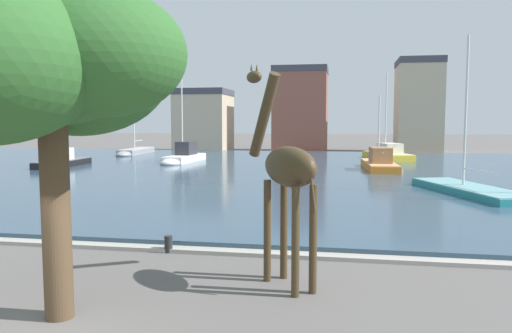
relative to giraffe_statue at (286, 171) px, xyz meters
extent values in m
cube|color=#334C60|center=(-3.93, 26.02, -2.60)|extent=(84.78, 46.64, 0.26)
cube|color=#ADA89E|center=(-3.93, 2.45, -2.67)|extent=(84.78, 0.50, 0.12)
cylinder|color=#42331E|center=(-0.47, 0.21, -1.49)|extent=(0.18, 0.18, 2.48)
cylinder|color=#42331E|center=(-0.11, 0.51, -1.49)|extent=(0.18, 0.18, 2.48)
cylinder|color=#42331E|center=(0.31, -0.76, -1.49)|extent=(0.18, 0.18, 2.48)
cylinder|color=#42331E|center=(0.67, -0.46, -1.49)|extent=(0.18, 0.18, 2.48)
ellipsoid|color=#42331E|center=(0.10, -0.13, 0.10)|extent=(1.76, 1.95, 0.95)
cylinder|color=#42331E|center=(-0.65, 0.81, 1.29)|extent=(1.02, 1.18, 2.12)
ellipsoid|color=#42331E|center=(-0.98, 1.22, 2.28)|extent=(0.61, 0.65, 0.32)
cone|color=#42331E|center=(-1.04, 1.17, 2.53)|extent=(0.07, 0.07, 0.18)
cone|color=#42331E|center=(-0.92, 1.27, 2.53)|extent=(0.07, 0.07, 0.18)
cylinder|color=#42331E|center=(0.67, -0.84, -0.29)|extent=(0.21, 0.24, 1.00)
cube|color=white|center=(-12.90, 31.33, -2.33)|extent=(2.18, 6.58, 0.81)
ellipsoid|color=white|center=(-13.04, 28.25, -2.33)|extent=(1.80, 2.35, 0.77)
cube|color=silver|center=(-12.90, 31.33, -1.90)|extent=(2.14, 6.45, 0.06)
cube|color=#333338|center=(-12.88, 31.82, -1.27)|extent=(1.43, 2.33, 1.19)
cylinder|color=silver|center=(-12.92, 30.84, 2.43)|extent=(0.12, 0.12, 8.72)
cylinder|color=silver|center=(-12.87, 31.98, -1.03)|extent=(0.18, 2.28, 0.08)
cube|color=orange|center=(3.94, 27.25, -2.36)|extent=(2.52, 7.74, 0.75)
ellipsoid|color=orange|center=(3.72, 30.87, -2.36)|extent=(2.02, 2.78, 0.71)
cube|color=#E2A56E|center=(3.94, 27.25, -1.95)|extent=(2.47, 7.59, 0.06)
cube|color=#9E7047|center=(3.97, 26.68, -1.36)|extent=(1.60, 2.75, 1.14)
cylinder|color=silver|center=(3.91, 27.82, 0.59)|extent=(0.12, 0.12, 5.14)
cylinder|color=silver|center=(3.99, 26.49, -1.08)|extent=(0.24, 2.67, 0.08)
cube|color=black|center=(-21.15, 25.19, -2.36)|extent=(2.44, 6.75, 0.75)
ellipsoid|color=black|center=(-21.40, 28.32, -2.36)|extent=(1.90, 2.45, 0.71)
cube|color=slate|center=(-21.15, 25.19, -1.95)|extent=(2.39, 6.62, 0.06)
cube|color=silver|center=(-21.11, 24.70, -1.45)|extent=(1.52, 2.42, 0.95)
cylinder|color=silver|center=(-21.19, 25.68, 1.43)|extent=(0.12, 0.12, 6.83)
cylinder|color=silver|center=(-21.09, 24.53, -1.08)|extent=(0.27, 2.32, 0.08)
cube|color=teal|center=(7.57, 14.81, -2.44)|extent=(4.75, 8.23, 0.58)
ellipsoid|color=teal|center=(6.32, 18.36, -2.44)|extent=(2.83, 3.29, 0.55)
cube|color=#6EA5A8|center=(7.57, 14.81, -2.13)|extent=(4.65, 8.06, 0.06)
cylinder|color=silver|center=(7.37, 15.37, 1.66)|extent=(0.12, 0.12, 7.63)
cylinder|color=silver|center=(7.83, 14.06, -1.26)|extent=(0.99, 2.65, 0.08)
cube|color=gold|center=(5.38, 37.56, -2.32)|extent=(4.53, 7.64, 0.83)
ellipsoid|color=gold|center=(4.29, 40.84, -2.32)|extent=(2.81, 3.08, 0.79)
cube|color=#DFCD77|center=(5.38, 37.56, -1.87)|extent=(4.44, 7.49, 0.06)
cube|color=silver|center=(5.55, 37.05, -1.37)|extent=(2.37, 2.93, 0.94)
cylinder|color=silver|center=(5.21, 38.08, 1.93)|extent=(0.12, 0.12, 7.66)
cylinder|color=silver|center=(5.61, 36.88, -1.00)|extent=(0.88, 2.44, 0.08)
cube|color=#939399|center=(-21.73, 40.92, -2.33)|extent=(2.33, 7.66, 0.81)
ellipsoid|color=#939399|center=(-21.47, 37.34, -2.33)|extent=(1.80, 2.75, 0.77)
cube|color=#B1B1B5|center=(-21.73, 40.92, -1.89)|extent=(2.28, 7.51, 0.06)
cylinder|color=silver|center=(-21.69, 40.35, 0.69)|extent=(0.12, 0.12, 5.23)
cylinder|color=silver|center=(-21.78, 41.67, -1.02)|extent=(0.27, 2.64, 0.08)
cylinder|color=brown|center=(-4.18, -2.75, -0.80)|extent=(0.55, 0.55, 3.86)
ellipsoid|color=#2D6028|center=(-4.18, -2.75, 2.41)|extent=(3.62, 3.62, 2.72)
ellipsoid|color=#2D6028|center=(-3.02, -2.95, 2.37)|extent=(3.09, 3.09, 2.31)
ellipsoid|color=#2D6028|center=(-4.32, -1.47, 2.31)|extent=(3.95, 3.95, 2.96)
cylinder|color=#232326|center=(-3.77, 2.30, -2.48)|extent=(0.24, 0.24, 0.50)
cube|color=#C6B293|center=(-17.08, 52.08, 0.91)|extent=(6.67, 6.80, 7.29)
cube|color=#42424C|center=(-17.08, 52.08, 4.96)|extent=(6.80, 6.94, 0.80)
cube|color=#8E5142|center=(-4.50, 54.39, 2.36)|extent=(6.91, 6.01, 10.19)
cube|color=#42424C|center=(-4.50, 54.39, 7.86)|extent=(7.05, 6.13, 0.80)
cube|color=#C6B293|center=(10.38, 54.26, 2.70)|extent=(5.29, 7.11, 10.87)
cube|color=#42424C|center=(10.38, 54.26, 8.54)|extent=(5.40, 7.25, 0.80)
camera|label=1|loc=(1.34, -11.43, 1.14)|focal=34.78mm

